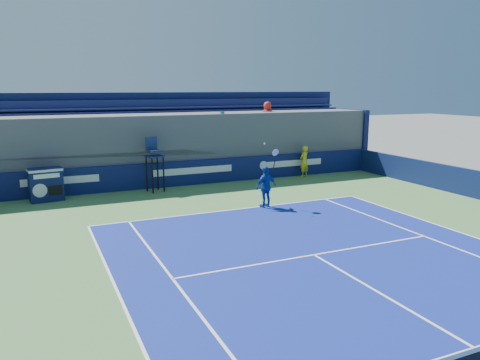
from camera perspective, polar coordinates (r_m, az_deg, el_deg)
name	(u,v)px	position (r m, az deg, el deg)	size (l,w,h in m)	color
ball_person	(304,161)	(24.85, 7.82, 2.26)	(0.60, 0.39, 1.64)	yellow
back_hoarding	(193,173)	(22.75, -5.78, 0.90)	(20.40, 0.21, 1.20)	#0C1448
match_clock	(46,184)	(20.95, -22.59, -0.42)	(1.40, 0.89, 1.40)	#0D1544
umpire_chair	(154,158)	(21.36, -10.41, 2.61)	(0.85, 0.85, 2.48)	black
tennis_player	(266,187)	(18.34, 3.18, -0.81)	(1.03, 0.60, 2.57)	#13389D
stadium_seating	(180,143)	(24.51, -7.38, 4.51)	(21.00, 4.05, 4.40)	#545459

